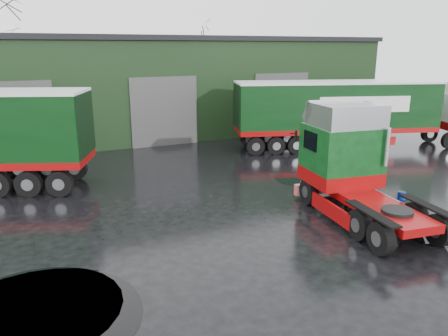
# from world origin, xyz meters

# --- Properties ---
(ground) EXTENTS (100.00, 100.00, 0.00)m
(ground) POSITION_xyz_m (0.00, 0.00, 0.00)
(ground) COLOR black
(warehouse) EXTENTS (32.40, 12.40, 6.30)m
(warehouse) POSITION_xyz_m (2.00, 20.00, 3.16)
(warehouse) COLOR black
(warehouse) RESTS_ON ground
(hero_tractor) EXTENTS (3.46, 6.43, 3.80)m
(hero_tractor) POSITION_xyz_m (4.33, -0.25, 1.90)
(hero_tractor) COLOR #0B3D15
(hero_tractor) RESTS_ON ground
(lorry_right) EXTENTS (14.70, 6.95, 3.85)m
(lorry_right) POSITION_xyz_m (10.48, 9.00, 1.92)
(lorry_right) COLOR silver
(lorry_right) RESTS_ON ground
(wash_bucket) EXTENTS (0.38, 0.38, 0.29)m
(wash_bucket) POSITION_xyz_m (7.22, 0.93, 0.14)
(wash_bucket) COLOR #071C9E
(wash_bucket) RESTS_ON ground
(tree_back_a) EXTENTS (4.40, 4.40, 9.50)m
(tree_back_a) POSITION_xyz_m (-6.00, 30.00, 4.75)
(tree_back_a) COLOR black
(tree_back_a) RESTS_ON ground
(tree_back_b) EXTENTS (4.40, 4.40, 7.50)m
(tree_back_b) POSITION_xyz_m (10.00, 30.00, 3.75)
(tree_back_b) COLOR black
(tree_back_b) RESTS_ON ground
(puddle_0) EXTENTS (3.98, 3.98, 0.01)m
(puddle_0) POSITION_xyz_m (-5.94, -0.99, 0.00)
(puddle_0) COLOR black
(puddle_0) RESTS_ON ground
(puddle_1) EXTENTS (2.07, 2.07, 0.01)m
(puddle_1) POSITION_xyz_m (5.16, 4.84, 0.00)
(puddle_1) COLOR black
(puddle_1) RESTS_ON ground
(puddle_2) EXTENTS (4.62, 4.62, 0.01)m
(puddle_2) POSITION_xyz_m (-5.92, -1.42, 0.00)
(puddle_2) COLOR black
(puddle_2) RESTS_ON ground
(puddle_4) EXTENTS (1.26, 1.26, 0.01)m
(puddle_4) POSITION_xyz_m (5.25, -2.14, 0.00)
(puddle_4) COLOR black
(puddle_4) RESTS_ON ground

